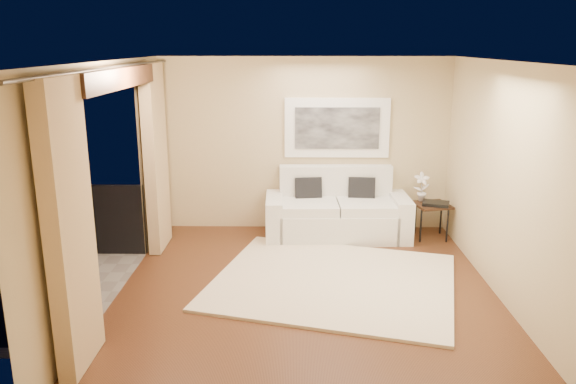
{
  "coord_description": "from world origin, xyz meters",
  "views": [
    {
      "loc": [
        -0.13,
        -6.18,
        2.89
      ],
      "look_at": [
        -0.23,
        0.74,
        1.05
      ],
      "focal_mm": 35.0,
      "sensor_mm": 36.0,
      "label": 1
    }
  ],
  "objects_px": {
    "bistro_table": "(8,255)",
    "balcony_chair_far": "(8,244)",
    "orchid": "(422,187)",
    "side_table": "(432,208)",
    "sofa": "(337,212)"
  },
  "relations": [
    {
      "from": "bistro_table",
      "to": "balcony_chair_far",
      "type": "xyz_separation_m",
      "value": [
        -0.22,
        0.43,
        -0.04
      ]
    },
    {
      "from": "orchid",
      "to": "balcony_chair_far",
      "type": "height_order",
      "value": "balcony_chair_far"
    },
    {
      "from": "side_table",
      "to": "orchid",
      "type": "xyz_separation_m",
      "value": [
        -0.14,
        0.17,
        0.28
      ]
    },
    {
      "from": "orchid",
      "to": "balcony_chair_far",
      "type": "distance_m",
      "value": 5.73
    },
    {
      "from": "sofa",
      "to": "side_table",
      "type": "distance_m",
      "value": 1.44
    },
    {
      "from": "sofa",
      "to": "side_table",
      "type": "bearing_deg",
      "value": -5.61
    },
    {
      "from": "orchid",
      "to": "bistro_table",
      "type": "bearing_deg",
      "value": -151.88
    },
    {
      "from": "bistro_table",
      "to": "balcony_chair_far",
      "type": "height_order",
      "value": "balcony_chair_far"
    },
    {
      "from": "balcony_chair_far",
      "to": "bistro_table",
      "type": "bearing_deg",
      "value": 114.33
    },
    {
      "from": "bistro_table",
      "to": "balcony_chair_far",
      "type": "bearing_deg",
      "value": 117.39
    },
    {
      "from": "sofa",
      "to": "balcony_chair_far",
      "type": "xyz_separation_m",
      "value": [
        -3.97,
        -2.19,
        0.26
      ]
    },
    {
      "from": "orchid",
      "to": "bistro_table",
      "type": "xyz_separation_m",
      "value": [
        -5.04,
        -2.69,
        -0.09
      ]
    },
    {
      "from": "orchid",
      "to": "bistro_table",
      "type": "height_order",
      "value": "orchid"
    },
    {
      "from": "balcony_chair_far",
      "to": "orchid",
      "type": "bearing_deg",
      "value": -159.81
    },
    {
      "from": "side_table",
      "to": "orchid",
      "type": "relative_size",
      "value": 1.31
    }
  ]
}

